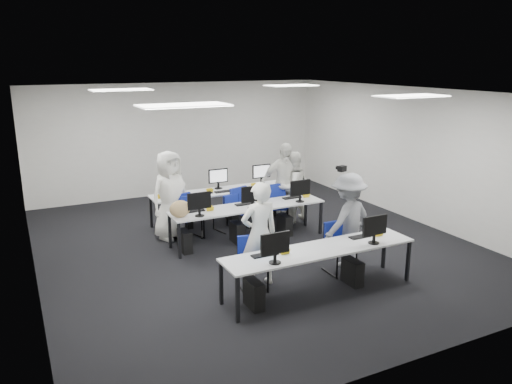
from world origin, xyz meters
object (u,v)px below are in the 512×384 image
chair_2 (189,225)px  student_1 (292,187)px  chair_1 (339,257)px  chair_0 (252,273)px  student_0 (259,234)px  desk_mid (248,209)px  chair_4 (277,214)px  chair_6 (226,218)px  desk_front (320,252)px  chair_3 (245,218)px  student_2 (170,195)px  student_3 (284,183)px  chair_7 (272,209)px  chair_5 (192,223)px  photographer (348,220)px

chair_2 → student_1: (2.48, 0.07, 0.51)m
student_1 → chair_1: bearing=58.9°
chair_0 → student_0: bearing=36.3°
desk_mid → chair_4: chair_4 is taller
chair_2 → chair_6: (0.90, 0.13, -0.03)m
chair_6 → desk_front: bearing=-101.5°
chair_4 → chair_6: size_ratio=1.06×
chair_1 → desk_front: bearing=-145.4°
chair_2 → chair_3: bearing=-27.5°
student_2 → student_3: size_ratio=1.00×
chair_7 → student_2: size_ratio=0.51×
chair_5 → chair_7: size_ratio=0.98×
chair_0 → student_0: 0.63m
chair_3 → student_1: bearing=-7.3°
student_2 → student_3: 2.61m
chair_3 → chair_6: chair_3 is taller
chair_4 → chair_7: size_ratio=0.96×
chair_3 → chair_7: bearing=5.6°
chair_3 → chair_1: bearing=-94.3°
chair_7 → student_2: bearing=178.8°
student_1 → student_2: size_ratio=0.88×
desk_front → chair_4: (0.96, 3.14, -0.40)m
desk_front → student_1: (1.43, 3.32, 0.12)m
chair_3 → desk_mid: bearing=-123.7°
chair_0 → student_3: (2.15, 2.77, 0.64)m
chair_7 → student_0: (-1.75, -2.80, 0.57)m
chair_4 → chair_1: bearing=-75.8°
student_1 → chair_3: bearing=-7.9°
chair_4 → photographer: photographer is taller
chair_6 → student_0: 2.85m
chair_5 → student_2: (-0.42, 0.07, 0.62)m
desk_front → student_2: bearing=111.3°
chair_3 → chair_0: bearing=-129.1°
desk_mid → chair_6: (-0.15, 0.79, -0.42)m
student_0 → student_3: 3.34m
desk_mid → chair_2: size_ratio=3.47×
chair_6 → chair_0: bearing=-118.8°
student_3 → photographer: 2.67m
chair_1 → chair_7: size_ratio=0.94×
desk_front → chair_0: (-0.89, 0.58, -0.41)m
chair_6 → student_2: 1.37m
chair_1 → student_0: bearing=173.8°
chair_6 → photographer: 3.00m
chair_6 → student_3: bearing=-15.4°
chair_2 → student_1: size_ratio=0.57×
desk_mid → student_3: student_3 is taller
chair_0 → chair_5: size_ratio=0.93×
desk_front → chair_4: size_ratio=3.59×
chair_1 → chair_3: bearing=103.2°
student_3 → chair_6: bearing=-162.5°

